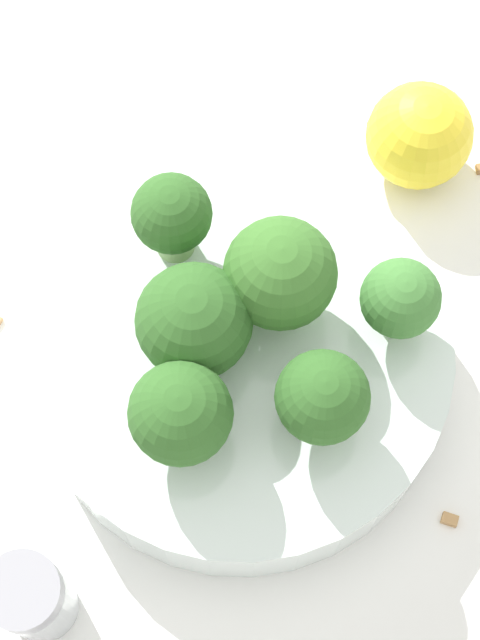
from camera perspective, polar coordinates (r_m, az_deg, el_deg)
ground_plane at (r=0.55m, az=0.00°, el=-2.95°), size 3.00×3.00×0.00m
bowl at (r=0.53m, az=0.00°, el=-2.16°), size 0.20×0.20×0.05m
broccoli_floret_0 at (r=0.49m, az=8.53°, el=1.08°), size 0.04×0.04×0.05m
broccoli_floret_1 at (r=0.50m, az=-3.65°, el=5.52°), size 0.04×0.04×0.05m
broccoli_floret_2 at (r=0.48m, az=-2.47°, el=-0.08°), size 0.05×0.05×0.06m
broccoli_floret_3 at (r=0.48m, az=2.15°, el=2.45°), size 0.05×0.05×0.06m
broccoli_floret_4 at (r=0.46m, az=-3.24°, el=-5.02°), size 0.05×0.05×0.06m
broccoli_floret_5 at (r=0.46m, az=4.41°, el=-4.18°), size 0.04×0.04×0.05m
pepper_shaker at (r=0.50m, az=-10.99°, el=-14.37°), size 0.03×0.03×0.06m
lemon_wedge at (r=0.58m, az=9.54°, el=9.67°), size 0.06×0.06×0.06m
almond_crumb_0 at (r=0.53m, az=11.15°, el=-10.36°), size 0.01×0.01×0.01m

